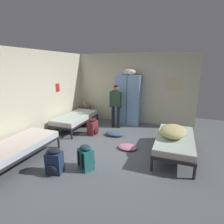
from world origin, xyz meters
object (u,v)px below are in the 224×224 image
object	(u,v)px
person_traveler	(116,102)
backpack_maroon	(93,127)
locker_bank	(128,99)
clothes_pile_denim	(115,134)
bed_left_rear	(76,118)
clothes_pile_pink	(128,147)
bed_right	(175,141)
bedding_heap	(173,131)
lotion_bottle	(86,104)
backpack_navy	(54,162)
shelf_unit	(85,111)
bed_left_front	(18,146)
water_bottle	(84,103)
backpack_teal	(86,158)

from	to	relation	value
person_traveler	backpack_maroon	size ratio (longest dim) A/B	2.79
locker_bank	clothes_pile_denim	world-z (taller)	locker_bank
bed_left_rear	person_traveler	size ratio (longest dim) A/B	1.24
bed_left_rear	clothes_pile_pink	bearing A→B (deg)	-22.83
locker_bank	bed_right	world-z (taller)	locker_bank
bedding_heap	lotion_bottle	bearing A→B (deg)	151.31
backpack_navy	backpack_maroon	distance (m)	2.24
locker_bank	backpack_maroon	distance (m)	1.82
locker_bank	lotion_bottle	size ratio (longest dim) A/B	14.66
bed_left_rear	person_traveler	bearing A→B (deg)	23.85
locker_bank	bedding_heap	size ratio (longest dim) A/B	2.35
bed_left_rear	locker_bank	bearing A→B (deg)	35.57
shelf_unit	lotion_bottle	distance (m)	0.30
shelf_unit	bed_right	world-z (taller)	shelf_unit
locker_bank	bed_left_rear	xyz separation A→B (m)	(-1.61, -1.15, -0.59)
bed_left_front	bed_right	xyz separation A→B (m)	(3.38, 1.64, 0.00)
bed_left_rear	backpack_maroon	distance (m)	0.92
lotion_bottle	clothes_pile_pink	size ratio (longest dim) A/B	0.28
lotion_bottle	backpack_maroon	distance (m)	1.81
bed_left_front	backpack_maroon	world-z (taller)	backpack_maroon
person_traveler	clothes_pile_denim	world-z (taller)	person_traveler
bedding_heap	clothes_pile_pink	distance (m)	1.27
shelf_unit	water_bottle	xyz separation A→B (m)	(-0.08, 0.02, 0.34)
shelf_unit	lotion_bottle	bearing A→B (deg)	-29.74
bed_right	backpack_maroon	distance (m)	2.59
person_traveler	clothes_pile_pink	bearing A→B (deg)	-59.69
lotion_bottle	clothes_pile_denim	world-z (taller)	lotion_bottle
person_traveler	bed_left_rear	bearing A→B (deg)	-156.15
bed_left_front	backpack_navy	bearing A→B (deg)	-4.75
bed_right	backpack_navy	size ratio (longest dim) A/B	3.45
backpack_teal	clothes_pile_pink	distance (m)	1.39
bed_right	clothes_pile_pink	xyz separation A→B (m)	(-1.18, -0.09, -0.33)
water_bottle	lotion_bottle	bearing A→B (deg)	-21.80
locker_bank	bed_right	size ratio (longest dim) A/B	1.09
backpack_navy	backpack_maroon	size ratio (longest dim) A/B	1.00
bed_right	bedding_heap	xyz separation A→B (m)	(-0.06, 0.02, 0.24)
bed_right	backpack_teal	world-z (taller)	backpack_teal
lotion_bottle	backpack_teal	world-z (taller)	lotion_bottle
bedding_heap	water_bottle	world-z (taller)	water_bottle
shelf_unit	backpack_teal	xyz separation A→B (m)	(1.87, -3.32, -0.09)
bed_left_front	bed_left_rear	xyz separation A→B (m)	(0.00, 2.47, 0.00)
bed_left_front	clothes_pile_denim	distance (m)	2.79
water_bottle	backpack_maroon	distance (m)	1.95
clothes_pile_denim	water_bottle	bearing A→B (deg)	144.42
person_traveler	backpack_navy	bearing A→B (deg)	-94.30
water_bottle	bed_right	bearing A→B (deg)	-28.33
clothes_pile_pink	bed_left_rear	bearing A→B (deg)	157.17
shelf_unit	person_traveler	distance (m)	1.77
person_traveler	clothes_pile_denim	size ratio (longest dim) A/B	2.58
backpack_maroon	lotion_bottle	bearing A→B (deg)	125.43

